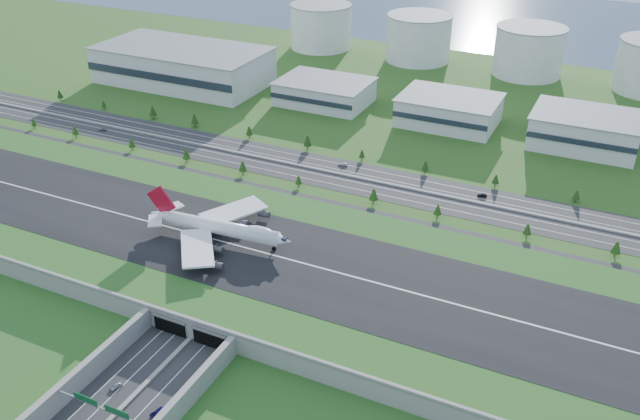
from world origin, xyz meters
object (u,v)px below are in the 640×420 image
at_px(boeing_747, 219,227).
at_px(car_2, 159,412).
at_px(fuel_tank_a, 321,27).
at_px(car_7, 343,164).
at_px(car_5, 482,195).
at_px(car_0, 116,386).
at_px(car_4, 103,129).

height_order(boeing_747, car_2, boeing_747).
bearing_deg(fuel_tank_a, car_7, -61.53).
bearing_deg(car_5, boeing_747, -62.38).
height_order(car_0, car_7, car_7).
xyz_separation_m(car_5, car_7, (-77.24, 3.21, 0.04)).
relative_size(car_5, car_7, 0.84).
relative_size(fuel_tank_a, car_7, 9.12).
relative_size(car_2, car_4, 1.16).
xyz_separation_m(car_2, car_7, (-21.10, 189.89, 0.03)).
height_order(car_2, car_4, car_4).
height_order(car_0, car_2, car_0).
relative_size(car_0, car_7, 0.83).
distance_m(fuel_tank_a, car_4, 226.62).
xyz_separation_m(fuel_tank_a, boeing_747, (99.67, -308.46, -3.64)).
distance_m(car_4, car_7, 152.76).
height_order(boeing_747, car_4, boeing_747).
relative_size(fuel_tank_a, car_4, 10.46).
bearing_deg(car_4, fuel_tank_a, -26.49).
distance_m(fuel_tank_a, car_7, 232.96).
xyz_separation_m(fuel_tank_a, car_4, (-40.92, -222.28, -16.57)).
bearing_deg(car_5, car_7, -113.58).
distance_m(car_2, car_5, 194.94).
bearing_deg(boeing_747, fuel_tank_a, 103.01).
bearing_deg(boeing_747, car_2, -74.30).
xyz_separation_m(fuel_tank_a, car_0, (112.32, -390.87, -16.61)).
bearing_deg(car_0, boeing_747, 116.63).
distance_m(boeing_747, car_0, 84.37).
bearing_deg(car_7, car_4, -88.16).
distance_m(boeing_747, car_2, 92.46).
bearing_deg(car_5, car_4, -107.50).
bearing_deg(car_4, car_5, -102.36).
relative_size(boeing_747, car_4, 13.97).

